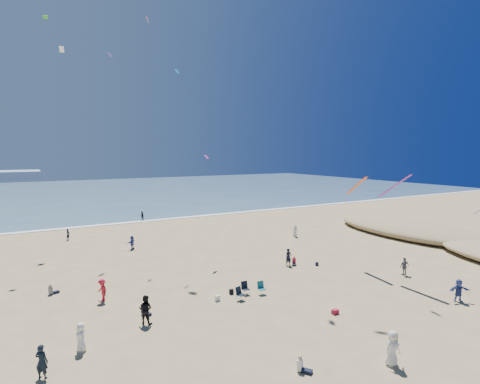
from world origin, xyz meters
TOP-DOWN VIEW (x-y plane):
  - ground at (0.00, 0.00)m, footprint 220.00×220.00m
  - ocean at (0.00, 95.00)m, footprint 220.00×100.00m
  - surf_line at (0.00, 45.00)m, footprint 220.00×1.20m
  - standing_flyers at (4.14, 12.94)m, footprint 30.60×50.55m
  - seated_group at (1.01, 7.88)m, footprint 22.15×23.61m
  - chair_cluster at (3.99, 10.01)m, footprint 2.71×1.49m
  - white_tote at (1.49, 10.47)m, footprint 0.35×0.20m
  - black_backpack at (3.02, 11.12)m, footprint 0.30×0.22m
  - cooler at (7.45, 4.46)m, footprint 0.45×0.30m
  - navy_bag at (13.73, 13.42)m, footprint 0.28×0.18m
  - kites_aloft at (9.23, 12.61)m, footprint 37.76×42.39m

SIDE VIEW (x-z plane):
  - ground at x=0.00m, z-range 0.00..0.00m
  - ocean at x=0.00m, z-range 0.00..0.06m
  - surf_line at x=0.00m, z-range 0.00..0.08m
  - cooler at x=7.45m, z-range 0.00..0.30m
  - navy_bag at x=13.73m, z-range 0.00..0.34m
  - black_backpack at x=3.02m, z-range 0.00..0.38m
  - white_tote at x=1.49m, z-range 0.00..0.40m
  - seated_group at x=1.01m, z-range 0.00..0.84m
  - chair_cluster at x=3.99m, z-range 0.00..1.00m
  - standing_flyers at x=4.14m, z-range -0.11..1.77m
  - kites_aloft at x=9.23m, z-range 0.57..28.08m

